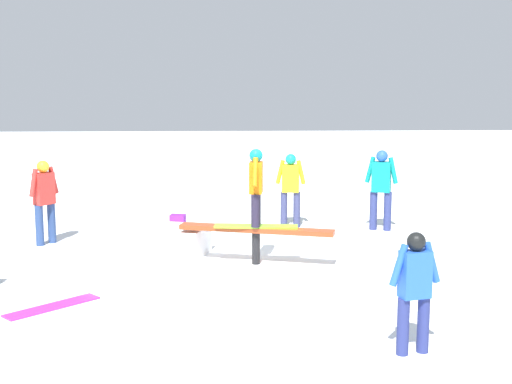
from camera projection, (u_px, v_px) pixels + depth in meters
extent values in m
plane|color=white|center=(256.00, 264.00, 12.10)|extent=(60.00, 60.00, 0.00)
cylinder|color=black|center=(256.00, 248.00, 12.05)|extent=(0.14, 0.14, 0.56)
cube|color=#A53F1E|center=(256.00, 229.00, 12.00)|extent=(2.62, 1.00, 0.08)
cube|color=white|center=(150.00, 243.00, 12.50)|extent=(2.14, 1.94, 0.50)
cube|color=#88D52C|center=(256.00, 226.00, 11.99)|extent=(1.42, 0.43, 0.03)
cylinder|color=#272136|center=(255.00, 211.00, 11.81)|extent=(0.14, 0.14, 0.55)
cylinder|color=#272136|center=(257.00, 208.00, 12.08)|extent=(0.14, 0.14, 0.55)
cube|color=orange|center=(256.00, 178.00, 11.86)|extent=(0.25, 0.37, 0.52)
cylinder|color=orange|center=(255.00, 172.00, 11.63)|extent=(0.12, 0.33, 0.48)
cylinder|color=orange|center=(257.00, 169.00, 12.05)|extent=(0.12, 0.33, 0.48)
sphere|color=#0F898E|center=(256.00, 155.00, 11.80)|extent=(0.22, 0.22, 0.22)
cylinder|color=navy|center=(423.00, 324.00, 8.17)|extent=(0.14, 0.14, 0.67)
cylinder|color=navy|center=(403.00, 327.00, 8.09)|extent=(0.14, 0.14, 0.67)
cube|color=blue|center=(415.00, 274.00, 8.03)|extent=(0.38, 0.28, 0.54)
cylinder|color=blue|center=(432.00, 262.00, 8.08)|extent=(0.24, 0.14, 0.49)
cylinder|color=blue|center=(399.00, 265.00, 7.95)|extent=(0.24, 0.14, 0.49)
sphere|color=black|center=(416.00, 242.00, 7.97)|extent=(0.21, 0.21, 0.21)
cylinder|color=navy|center=(284.00, 209.00, 15.06)|extent=(0.15, 0.15, 0.75)
cylinder|color=navy|center=(297.00, 209.00, 15.03)|extent=(0.15, 0.15, 0.75)
cube|color=yellow|center=(291.00, 178.00, 14.93)|extent=(0.38, 0.27, 0.58)
cylinder|color=yellow|center=(280.00, 172.00, 14.94)|extent=(0.21, 0.12, 0.51)
cylinder|color=yellow|center=(301.00, 172.00, 14.89)|extent=(0.21, 0.12, 0.51)
sphere|color=teal|center=(291.00, 159.00, 14.87)|extent=(0.22, 0.22, 0.22)
cylinder|color=navy|center=(388.00, 211.00, 14.67)|extent=(0.16, 0.16, 0.80)
cylinder|color=navy|center=(373.00, 211.00, 14.76)|extent=(0.16, 0.16, 0.80)
cube|color=#0E928D|center=(381.00, 177.00, 14.60)|extent=(0.43, 0.35, 0.62)
cylinder|color=#0E928D|center=(393.00, 171.00, 14.51)|extent=(0.23, 0.16, 0.55)
cylinder|color=#0E928D|center=(370.00, 170.00, 14.65)|extent=(0.23, 0.16, 0.55)
sphere|color=blue|center=(382.00, 156.00, 14.53)|extent=(0.24, 0.24, 0.24)
cylinder|color=navy|center=(52.00, 223.00, 13.58)|extent=(0.15, 0.15, 0.77)
cylinder|color=navy|center=(40.00, 225.00, 13.36)|extent=(0.15, 0.15, 0.77)
cube|color=red|center=(44.00, 189.00, 13.36)|extent=(0.40, 0.42, 0.60)
cylinder|color=red|center=(53.00, 180.00, 13.52)|extent=(0.20, 0.22, 0.53)
cylinder|color=red|center=(34.00, 183.00, 13.16)|extent=(0.20, 0.22, 0.53)
sphere|color=yellow|center=(43.00, 167.00, 13.29)|extent=(0.23, 0.23, 0.23)
cube|color=#C82896|center=(53.00, 307.00, 9.81)|extent=(1.18, 1.14, 0.02)
cube|color=purple|center=(178.00, 223.00, 14.66)|extent=(0.33, 0.27, 0.34)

